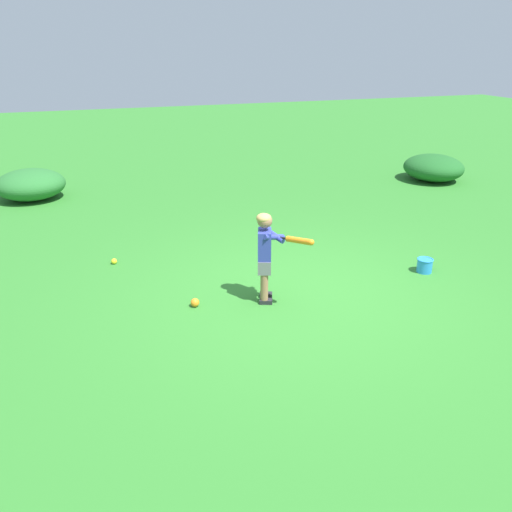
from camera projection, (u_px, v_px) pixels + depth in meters
The scene contains 7 objects.
ground_plane at pixel (299, 295), 6.40m from camera, with size 40.00×40.00×0.00m, color #2D7528.
child_batter at pixel (267, 250), 6.02m from camera, with size 0.50×0.68×1.08m.
play_ball_behind_batter at pixel (114, 261), 7.27m from camera, with size 0.08×0.08×0.08m, color yellow.
play_ball_far_left at pixel (195, 303), 6.11m from camera, with size 0.10×0.10×0.10m, color orange.
toy_bucket at pixel (425, 265), 7.00m from camera, with size 0.22×0.22×0.19m.
shrub_left_background at pixel (31, 184), 10.14m from camera, with size 1.29×1.23×0.58m, color #286B2D.
shrub_right_background at pixel (433, 168), 11.53m from camera, with size 1.26×1.34×0.56m, color #1E5B23.
Camera 1 is at (-2.37, -5.25, 2.87)m, focal length 36.97 mm.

